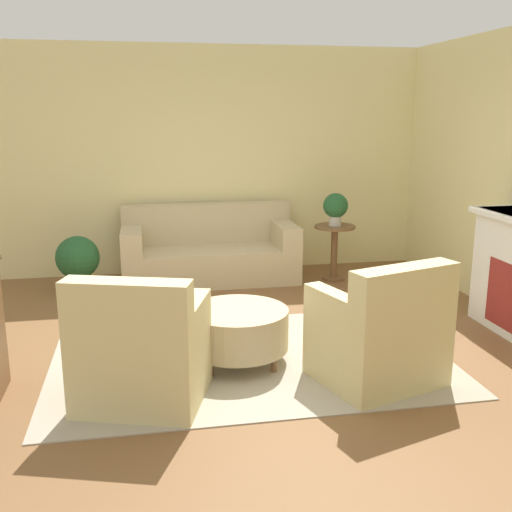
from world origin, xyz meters
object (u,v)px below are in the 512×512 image
ottoman_table (237,329)px  potted_plant_floor (78,261)px  armchair_right (381,336)px  armchair_left (140,353)px  side_table (334,243)px  couch (210,253)px  potted_plant_on_side_table (336,207)px

ottoman_table → potted_plant_floor: potted_plant_floor is taller
armchair_right → armchair_left: bearing=180.0°
armchair_right → side_table: (0.55, 2.83, 0.08)m
side_table → ottoman_table: bearing=-124.5°
couch → potted_plant_floor: bearing=-167.8°
armchair_right → potted_plant_floor: bearing=131.3°
side_table → potted_plant_on_side_table: size_ratio=1.72×
armchair_left → armchair_right: (1.77, -0.00, 0.00)m
armchair_left → side_table: armchair_left is taller
couch → armchair_right: armchair_right is taller
ottoman_table → potted_plant_floor: bearing=123.3°
armchair_right → potted_plant_on_side_table: bearing=78.9°
ottoman_table → potted_plant_floor: 2.65m
couch → armchair_right: (0.94, -3.11, 0.05)m
armchair_right → potted_plant_floor: (-2.45, 2.79, 0.01)m
armchair_right → side_table: armchair_right is taller
ottoman_table → potted_plant_on_side_table: potted_plant_on_side_table is taller
couch → side_table: bearing=-10.9°
couch → potted_plant_floor: size_ratio=3.14×
ottoman_table → potted_plant_on_side_table: size_ratio=2.12×
armchair_left → potted_plant_floor: size_ratio=1.55×
potted_plant_floor → ottoman_table: bearing=-56.7°
ottoman_table → side_table: side_table is taller
armchair_right → ottoman_table: size_ratio=1.23×
couch → potted_plant_on_side_table: 1.62m
armchair_right → potted_plant_floor: size_ratio=1.55×
couch → ottoman_table: (-0.06, -2.54, -0.03)m
potted_plant_on_side_table → armchair_right: bearing=-101.1°
armchair_left → side_table: bearing=50.6°
potted_plant_floor → potted_plant_on_side_table: bearing=0.7°
armchair_left → potted_plant_on_side_table: bearing=50.6°
armchair_right → potted_plant_on_side_table: size_ratio=2.62×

